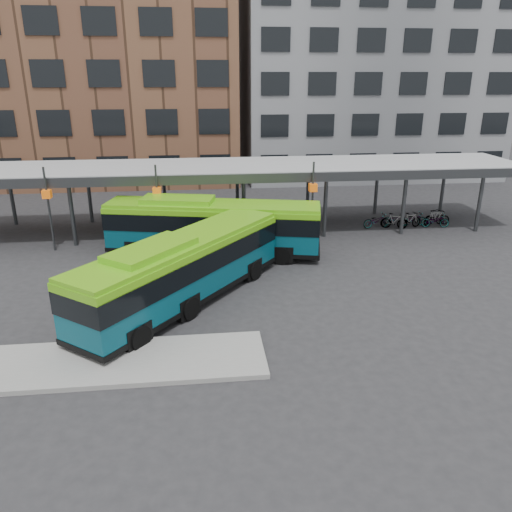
{
  "coord_description": "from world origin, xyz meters",
  "views": [
    {
      "loc": [
        -0.57,
        -18.5,
        9.5
      ],
      "look_at": [
        1.83,
        2.53,
        1.8
      ],
      "focal_mm": 35.0,
      "sensor_mm": 36.0,
      "label": 1
    }
  ],
  "objects": [
    {
      "name": "ground",
      "position": [
        0.0,
        0.0,
        0.0
      ],
      "size": [
        120.0,
        120.0,
        0.0
      ],
      "primitive_type": "plane",
      "color": "#28282B",
      "rests_on": "ground"
    },
    {
      "name": "boarding_island",
      "position": [
        -5.5,
        -3.0,
        0.09
      ],
      "size": [
        14.0,
        3.0,
        0.18
      ],
      "primitive_type": "cube",
      "color": "gray",
      "rests_on": "ground"
    },
    {
      "name": "canopy",
      "position": [
        -0.06,
        12.87,
        3.91
      ],
      "size": [
        40.0,
        6.53,
        4.8
      ],
      "color": "#999B9E",
      "rests_on": "ground"
    },
    {
      "name": "building_brick",
      "position": [
        -10.0,
        32.0,
        11.0
      ],
      "size": [
        26.0,
        14.0,
        22.0
      ],
      "primitive_type": "cube",
      "color": "brown",
      "rests_on": "ground"
    },
    {
      "name": "building_grey",
      "position": [
        16.0,
        32.0,
        10.0
      ],
      "size": [
        24.0,
        14.0,
        20.0
      ],
      "primitive_type": "cube",
      "color": "slate",
      "rests_on": "ground"
    },
    {
      "name": "bus_front",
      "position": [
        -1.41,
        1.78,
        1.66
      ],
      "size": [
        9.12,
        10.6,
        3.19
      ],
      "rotation": [
        0.0,
        0.0,
        0.9
      ],
      "color": "#084759",
      "rests_on": "ground"
    },
    {
      "name": "bus_rear",
      "position": [
        0.02,
        8.04,
        1.68
      ],
      "size": [
        11.94,
        5.02,
        3.22
      ],
      "rotation": [
        0.0,
        0.0,
        -0.22
      ],
      "color": "#084759",
      "rests_on": "ground"
    },
    {
      "name": "bike_rack",
      "position": [
        13.28,
        11.97,
        0.49
      ],
      "size": [
        6.13,
        1.71,
        1.06
      ],
      "color": "slate",
      "rests_on": "ground"
    }
  ]
}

